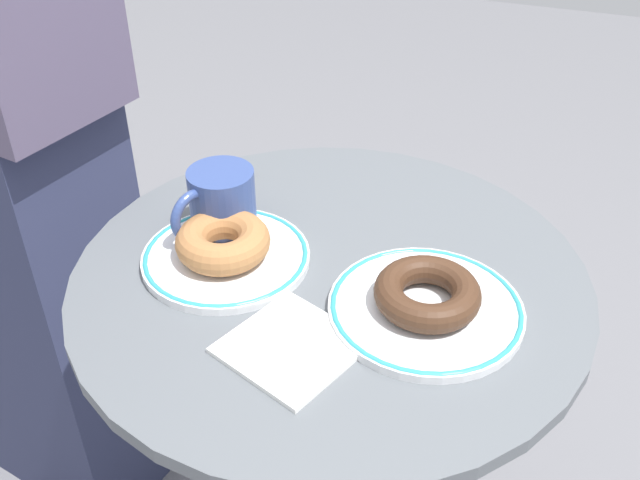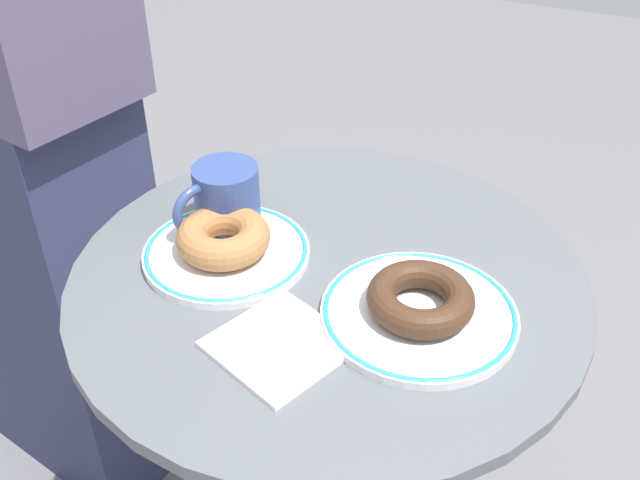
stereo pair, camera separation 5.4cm
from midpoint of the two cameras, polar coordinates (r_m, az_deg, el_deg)
cafe_table at (r=1.03m, az=-0.89°, el=-13.57°), size 0.61×0.61×0.74m
plate_left at (r=0.87m, az=-9.20°, el=-1.33°), size 0.20×0.20×0.01m
plate_right at (r=0.79m, az=6.40°, el=-5.42°), size 0.21×0.21×0.01m
donut_cinnamon at (r=0.86m, az=-9.47°, el=-0.14°), size 0.15×0.15×0.04m
donut_chocolate at (r=0.78m, az=6.50°, el=-4.23°), size 0.13×0.13×0.03m
paper_napkin at (r=0.75m, az=-4.36°, el=-8.46°), size 0.16×0.16×0.01m
coffee_mug at (r=0.90m, az=-9.59°, el=2.84°), size 0.08×0.12×0.09m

